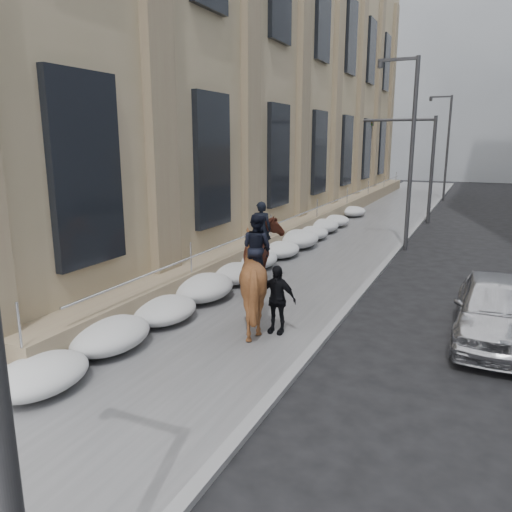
{
  "coord_description": "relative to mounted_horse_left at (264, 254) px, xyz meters",
  "views": [
    {
      "loc": [
        5.82,
        -8.09,
        4.7
      ],
      "look_at": [
        0.48,
        3.59,
        1.7
      ],
      "focal_mm": 35.0,
      "sensor_mm": 36.0,
      "label": 1
    }
  ],
  "objects": [
    {
      "name": "ground",
      "position": [
        0.17,
        -5.63,
        -1.26
      ],
      "size": [
        140.0,
        140.0,
        0.0
      ],
      "primitive_type": "plane",
      "color": "black",
      "rests_on": "ground"
    },
    {
      "name": "sidewalk",
      "position": [
        0.17,
        4.37,
        -1.2
      ],
      "size": [
        5.0,
        80.0,
        0.12
      ],
      "primitive_type": "cube",
      "color": "#4E4E51",
      "rests_on": "ground"
    },
    {
      "name": "curb",
      "position": [
        2.79,
        4.37,
        -1.2
      ],
      "size": [
        0.24,
        80.0,
        0.12
      ],
      "primitive_type": "cube",
      "color": "slate",
      "rests_on": "ground"
    },
    {
      "name": "limestone_building",
      "position": [
        -5.09,
        14.34,
        7.64
      ],
      "size": [
        6.1,
        44.0,
        18.0
      ],
      "color": "#958662",
      "rests_on": "ground"
    },
    {
      "name": "bg_building_mid",
      "position": [
        4.17,
        54.37,
        12.74
      ],
      "size": [
        30.0,
        12.0,
        28.0
      ],
      "primitive_type": "cube",
      "color": "slate",
      "rests_on": "ground"
    },
    {
      "name": "bg_building_far",
      "position": [
        -5.83,
        66.37,
        8.74
      ],
      "size": [
        24.0,
        12.0,
        20.0
      ],
      "primitive_type": "cube",
      "color": "gray",
      "rests_on": "ground"
    },
    {
      "name": "streetlight_mid",
      "position": [
        2.91,
        8.37,
        3.32
      ],
      "size": [
        1.71,
        0.24,
        8.0
      ],
      "color": "#2D2D30",
      "rests_on": "ground"
    },
    {
      "name": "streetlight_far",
      "position": [
        2.91,
        28.37,
        3.32
      ],
      "size": [
        1.71,
        0.24,
        8.0
      ],
      "color": "#2D2D30",
      "rests_on": "ground"
    },
    {
      "name": "traffic_signal",
      "position": [
        2.24,
        16.37,
        2.75
      ],
      "size": [
        4.1,
        0.22,
        6.0
      ],
      "color": "#2D2D30",
      "rests_on": "ground"
    },
    {
      "name": "snow_bank",
      "position": [
        -1.25,
        2.48,
        -0.79
      ],
      "size": [
        1.7,
        18.1,
        0.76
      ],
      "color": "#BABCC1",
      "rests_on": "sidewalk"
    },
    {
      "name": "mounted_horse_left",
      "position": [
        0.0,
        0.0,
        0.0
      ],
      "size": [
        1.96,
        2.82,
        2.74
      ],
      "rotation": [
        0.0,
        0.0,
        3.48
      ],
      "color": "#461F15",
      "rests_on": "sidewalk"
    },
    {
      "name": "mounted_horse_right",
      "position": [
        0.92,
        -2.82,
        0.1
      ],
      "size": [
        2.38,
        2.54,
        2.81
      ],
      "rotation": [
        0.0,
        0.0,
        2.86
      ],
      "color": "#4E2C16",
      "rests_on": "sidewalk"
    },
    {
      "name": "pedestrian",
      "position": [
        1.68,
        -3.11,
        -0.3
      ],
      "size": [
        0.99,
        0.41,
        1.68
      ],
      "primitive_type": "imported",
      "rotation": [
        0.0,
        0.0,
        -0.0
      ],
      "color": "black",
      "rests_on": "sidewalk"
    },
    {
      "name": "car_silver",
      "position": [
        6.52,
        -1.16,
        -0.46
      ],
      "size": [
        1.89,
        4.66,
        1.59
      ],
      "primitive_type": "imported",
      "rotation": [
        0.0,
        0.0,
        0.0
      ],
      "color": "#9A9BA1",
      "rests_on": "ground"
    }
  ]
}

